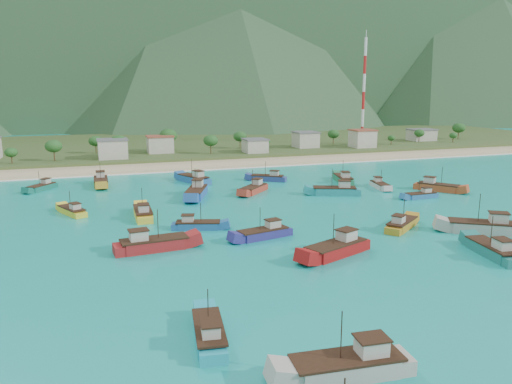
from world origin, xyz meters
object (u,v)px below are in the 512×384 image
object	(u,v)px
boat_3	(493,251)
boat_22	(402,225)
boat_18	(72,212)
boat_8	(209,335)
boat_13	(421,196)
boat_0	(337,249)
boat_17	(153,245)
boat_4	(343,180)
boat_19	(264,234)
radio_tower	(364,92)
boat_23	(349,367)
boat_28	(380,186)
boat_29	(483,228)
boat_20	(194,179)
boat_11	(101,182)
boat_1	(437,188)
boat_10	(254,190)
boat_7	(335,191)
boat_14	(197,226)
boat_27	(143,214)
boat_26	(42,188)
boat_16	(268,178)
boat_15	(196,193)

from	to	relation	value
boat_3	boat_22	size ratio (longest dim) A/B	1.17
boat_18	boat_3	bearing A→B (deg)	-62.62
boat_8	boat_13	xyz separation A→B (m)	(64.44, 51.02, -0.16)
boat_0	boat_17	xyz separation A→B (m)	(-27.35, 11.74, -0.02)
boat_17	boat_18	world-z (taller)	boat_17
boat_4	boat_19	distance (m)	57.43
radio_tower	boat_23	bearing A→B (deg)	-120.81
boat_28	boat_29	xyz separation A→B (m)	(-5.20, -42.40, 0.42)
boat_20	boat_29	distance (m)	77.00
radio_tower	boat_20	xyz separation A→B (m)	(-87.76, -58.52, -23.39)
boat_4	boat_11	distance (m)	66.79
boat_1	boat_20	xyz separation A→B (m)	(-57.12, 31.41, 0.06)
boat_10	boat_11	distance (m)	42.68
boat_1	boat_8	distance (m)	93.39
boat_7	boat_14	size ratio (longest dim) A/B	1.27
boat_17	boat_22	bearing A→B (deg)	82.07
boat_14	boat_28	size ratio (longest dim) A/B	1.02
boat_8	boat_11	bearing A→B (deg)	102.98
boat_10	boat_22	size ratio (longest dim) A/B	1.00
boat_8	boat_27	xyz separation A→B (m)	(-0.92, 53.82, 0.10)
boat_27	boat_0	bearing A→B (deg)	-50.06
boat_0	boat_26	world-z (taller)	boat_0
boat_18	boat_27	bearing A→B (deg)	-53.25
boat_8	boat_19	xyz separation A→B (m)	(17.77, 32.68, 0.03)
boat_20	boat_1	bearing A→B (deg)	-52.38
boat_4	boat_19	bearing A→B (deg)	-118.02
boat_16	boat_20	world-z (taller)	boat_20
boat_17	boat_29	bearing A→B (deg)	75.81
boat_11	boat_26	distance (m)	14.85
boat_15	boat_26	world-z (taller)	boat_15
boat_18	boat_19	world-z (taller)	boat_19
boat_20	boat_27	bearing A→B (deg)	-140.72
boat_11	boat_19	xyz separation A→B (m)	(25.71, -59.78, -0.16)
boat_14	boat_11	bearing A→B (deg)	-146.04
boat_14	boat_23	world-z (taller)	boat_23
boat_20	boat_16	bearing A→B (deg)	-35.40
boat_20	boat_23	size ratio (longest dim) A/B	1.03
boat_4	boat_10	size ratio (longest dim) A/B	1.17
boat_7	boat_16	distance (m)	24.88
boat_1	boat_19	bearing A→B (deg)	-12.56
boat_0	boat_3	distance (m)	24.55
boat_1	boat_29	distance (m)	38.53
boat_13	boat_18	size ratio (longest dim) A/B	0.91
boat_11	boat_14	xyz separation A→B (m)	(15.71, -50.44, -0.27)
boat_23	boat_10	bearing A→B (deg)	-7.50
boat_0	boat_23	distance (m)	34.17
boat_19	boat_16	bearing A→B (deg)	-33.03
boat_19	boat_28	xyz separation A→B (m)	(44.15, 32.29, -0.12)
boat_17	boat_18	size ratio (longest dim) A/B	1.33
boat_19	boat_28	distance (m)	54.70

